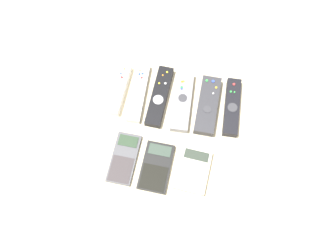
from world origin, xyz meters
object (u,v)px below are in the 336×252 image
remote_3 (182,102)px  calculator_2 (193,170)px  calculator_0 (124,158)px  remote_2 (160,96)px  calculator_1 (156,167)px  remote_1 (139,93)px  remote_4 (208,105)px  remote_0 (118,89)px  remote_5 (232,107)px

remote_3 → calculator_2: 0.21m
remote_3 → calculator_2: bearing=-75.1°
calculator_0 → remote_2: bearing=74.4°
calculator_0 → calculator_1: calculator_1 is taller
remote_1 → calculator_2: remote_1 is taller
remote_2 → remote_4: (0.15, -0.00, 0.00)m
remote_0 → remote_4: (0.28, 0.00, 0.00)m
calculator_0 → calculator_1: bearing=-4.1°
remote_0 → calculator_0: 0.22m
remote_3 → calculator_1: 0.22m
remote_0 → calculator_1: (0.17, -0.22, -0.01)m
remote_4 → remote_5: bearing=6.8°
remote_1 → remote_2: size_ratio=0.99×
calculator_2 → remote_3: bearing=111.2°
remote_5 → calculator_1: size_ratio=1.31×
remote_3 → remote_4: remote_4 is taller
remote_2 → remote_3: size_ratio=1.02×
remote_0 → remote_2: 0.13m
remote_4 → calculator_2: 0.21m
remote_3 → remote_5: bearing=0.5°
remote_3 → calculator_0: (-0.13, -0.21, -0.01)m
remote_3 → calculator_0: size_ratio=1.31×
remote_1 → remote_2: bearing=-3.2°
calculator_0 → calculator_1: 0.10m
remote_0 → remote_5: same height
remote_4 → calculator_2: size_ratio=1.47×
calculator_0 → remote_4: bearing=45.1°
remote_4 → remote_5: size_ratio=1.01×
remote_0 → calculator_1: 0.27m
remote_5 → remote_3: bearing=-178.8°
remote_5 → remote_0: bearing=178.5°
remote_1 → calculator_1: size_ratio=1.40×
calculator_2 → remote_4: bearing=90.1°
remote_3 → calculator_2: (0.07, -0.20, -0.00)m
remote_3 → remote_5: 0.15m
remote_1 → remote_4: remote_4 is taller
remote_0 → remote_1: (0.06, 0.00, -0.00)m
calculator_1 → calculator_2: size_ratio=1.11×
remote_3 → calculator_0: remote_3 is taller
remote_2 → remote_5: bearing=2.7°
remote_5 → calculator_1: 0.29m
remote_2 → remote_4: size_ratio=1.07×
remote_1 → remote_4: bearing=-3.7°
remote_5 → calculator_0: remote_5 is taller
remote_0 → remote_3: (0.20, -0.00, -0.00)m
remote_2 → calculator_1: 0.22m
remote_5 → calculator_1: bearing=-132.4°
remote_0 → remote_2: remote_0 is taller
remote_0 → remote_1: 0.06m
remote_2 → calculator_0: 0.22m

